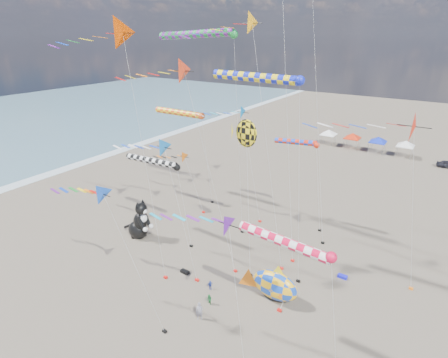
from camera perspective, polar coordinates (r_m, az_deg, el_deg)
ground at (r=30.03m, az=-12.35°, el=-25.86°), size 260.00×260.00×0.00m
delta_kite_0 at (r=22.61m, az=-3.38°, el=-7.60°), size 8.49×1.70×12.13m
delta_kite_3 at (r=30.87m, az=-17.07°, el=21.56°), size 12.39×2.85×23.80m
delta_kite_4 at (r=47.01m, az=-7.81°, el=3.08°), size 9.15×1.72×7.89m
delta_kite_5 at (r=31.45m, az=-10.03°, el=4.34°), size 9.09×1.91×13.86m
delta_kite_6 at (r=32.24m, az=-6.20°, el=16.84°), size 12.84×2.44×20.55m
delta_kite_7 at (r=28.28m, az=-19.49°, el=-1.62°), size 10.59×1.75×12.51m
delta_kite_8 at (r=32.22m, az=3.12°, el=23.66°), size 12.07×2.18×24.25m
delta_kite_9 at (r=42.30m, az=1.56°, el=10.42°), size 9.66×1.79×14.57m
delta_kite_10 at (r=32.58m, az=26.95°, el=7.95°), size 11.91×2.79×16.95m
windsock_0 at (r=41.46m, az=12.08°, el=5.76°), size 6.68×0.67×10.97m
windsock_1 at (r=30.49m, az=5.92°, el=15.99°), size 9.55×0.82×19.26m
windsock_2 at (r=23.98m, az=10.49°, el=-10.37°), size 8.19×0.75×9.76m
windsock_3 at (r=39.19m, az=-11.44°, el=2.79°), size 9.26×0.75×9.64m
windsock_4 at (r=39.89m, az=-4.29°, el=22.41°), size 11.53×0.85×22.61m
windsock_5 at (r=48.67m, az=-6.99°, el=10.61°), size 9.49×0.88×12.69m
angelfish_kite at (r=32.39m, az=3.35°, el=7.30°), size 3.74×3.02×15.12m
cat_inflatable at (r=41.77m, az=-13.81°, el=-6.31°), size 3.69×1.89×4.95m
fish_inflatable at (r=32.66m, az=8.24°, el=-16.77°), size 5.72×2.80×3.80m
person_adult at (r=31.21m, az=-4.02°, el=-20.74°), size 0.73×0.68×1.68m
child_green at (r=32.65m, az=-2.42°, el=-19.08°), size 0.62×0.56×1.06m
child_blue at (r=34.20m, az=-2.27°, el=-16.89°), size 0.49×0.61×0.97m
kite_bag_1 at (r=37.53m, az=18.78°, el=-14.84°), size 0.90×0.44×0.30m
kite_bag_2 at (r=36.47m, az=-6.41°, el=-14.81°), size 0.90×0.44×0.30m
tent_row at (r=76.64m, az=22.11°, el=6.58°), size 19.20×4.20×3.80m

